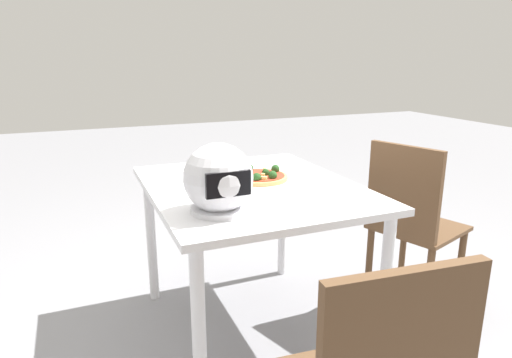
% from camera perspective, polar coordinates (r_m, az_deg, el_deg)
% --- Properties ---
extents(ground_plane, '(14.00, 14.00, 0.00)m').
position_cam_1_polar(ground_plane, '(2.34, -0.48, -18.51)').
color(ground_plane, gray).
extents(dining_table, '(0.90, 1.09, 0.74)m').
position_cam_1_polar(dining_table, '(2.05, -0.52, -3.09)').
color(dining_table, white).
rests_on(dining_table, ground).
extents(pizza_plate, '(0.29, 0.29, 0.01)m').
position_cam_1_polar(pizza_plate, '(2.07, 0.52, -0.18)').
color(pizza_plate, white).
rests_on(pizza_plate, dining_table).
extents(pizza, '(0.26, 0.26, 0.05)m').
position_cam_1_polar(pizza, '(2.07, 0.63, 0.35)').
color(pizza, tan).
rests_on(pizza, pizza_plate).
extents(motorcycle_helmet, '(0.26, 0.26, 0.26)m').
position_cam_1_polar(motorcycle_helmet, '(1.65, -4.80, -0.08)').
color(motorcycle_helmet, silver).
rests_on(motorcycle_helmet, dining_table).
extents(chair_side, '(0.51, 0.51, 0.90)m').
position_cam_1_polar(chair_side, '(2.42, 19.03, -4.85)').
color(chair_side, brown).
rests_on(chair_side, ground).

